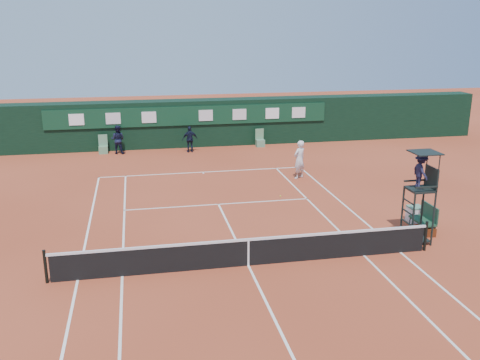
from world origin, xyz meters
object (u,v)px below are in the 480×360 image
object	(u,v)px
tennis_net	(248,251)
cooler	(415,214)
player_bench	(426,217)
player	(299,160)
umpire_chair	(421,178)

from	to	relation	value
tennis_net	cooler	size ratio (longest dim) A/B	20.00
player_bench	player	bearing A→B (deg)	107.56
player	player_bench	bearing A→B (deg)	77.14
umpire_chair	player_bench	bearing A→B (deg)	45.17
player_bench	player	world-z (taller)	player
player_bench	tennis_net	bearing A→B (deg)	-167.27
tennis_net	umpire_chair	world-z (taller)	umpire_chair
player_bench	player	size ratio (longest dim) A/B	0.60
tennis_net	player	size ratio (longest dim) A/B	6.43
cooler	player	xyz separation A→B (m)	(-2.74, 7.02, 0.68)
tennis_net	player_bench	distance (m)	7.52
tennis_net	player	distance (m)	10.88
tennis_net	umpire_chair	distance (m)	6.78
tennis_net	player	bearing A→B (deg)	63.95
player_bench	player	xyz separation A→B (m)	(-2.56, 8.11, 0.41)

